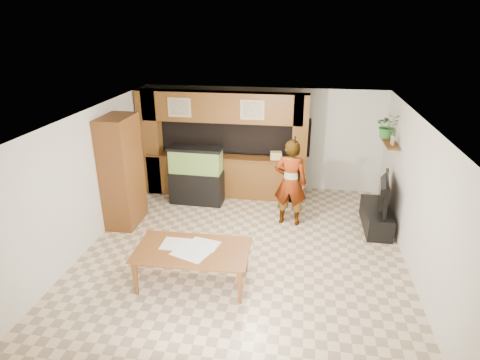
% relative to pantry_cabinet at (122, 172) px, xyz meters
% --- Properties ---
extents(floor, '(6.50, 6.50, 0.00)m').
position_rel_pantry_cabinet_xyz_m(floor, '(2.70, -0.73, -1.18)').
color(floor, '#D1B691').
rests_on(floor, ground).
extents(ceiling, '(6.50, 6.50, 0.00)m').
position_rel_pantry_cabinet_xyz_m(ceiling, '(2.70, -0.73, 1.42)').
color(ceiling, white).
rests_on(ceiling, wall_back).
extents(wall_back, '(6.00, 0.00, 6.00)m').
position_rel_pantry_cabinet_xyz_m(wall_back, '(2.70, 2.52, 0.12)').
color(wall_back, beige).
rests_on(wall_back, floor).
extents(wall_left, '(0.00, 6.50, 6.50)m').
position_rel_pantry_cabinet_xyz_m(wall_left, '(-0.30, -0.73, 0.12)').
color(wall_left, beige).
rests_on(wall_left, floor).
extents(wall_right, '(0.00, 6.50, 6.50)m').
position_rel_pantry_cabinet_xyz_m(wall_right, '(5.70, -0.73, 0.12)').
color(wall_right, beige).
rests_on(wall_right, floor).
extents(partition, '(4.20, 0.99, 2.60)m').
position_rel_pantry_cabinet_xyz_m(partition, '(1.75, 1.91, 0.13)').
color(partition, brown).
rests_on(partition, floor).
extents(wall_clock, '(0.05, 0.25, 0.25)m').
position_rel_pantry_cabinet_xyz_m(wall_clock, '(-0.27, 0.27, 0.72)').
color(wall_clock, black).
rests_on(wall_clock, wall_left).
extents(wall_shelf, '(0.25, 0.90, 0.04)m').
position_rel_pantry_cabinet_xyz_m(wall_shelf, '(5.55, 1.22, 0.52)').
color(wall_shelf, brown).
rests_on(wall_shelf, wall_right).
extents(pantry_cabinet, '(0.59, 0.97, 2.36)m').
position_rel_pantry_cabinet_xyz_m(pantry_cabinet, '(0.00, 0.00, 0.00)').
color(pantry_cabinet, brown).
rests_on(pantry_cabinet, floor).
extents(trash_can, '(0.32, 0.32, 0.59)m').
position_rel_pantry_cabinet_xyz_m(trash_can, '(0.09, 0.07, -0.88)').
color(trash_can, '#B2B2B7').
rests_on(trash_can, floor).
extents(aquarium, '(1.26, 0.47, 1.40)m').
position_rel_pantry_cabinet_xyz_m(aquarium, '(1.27, 1.22, -0.50)').
color(aquarium, black).
rests_on(aquarium, floor).
extents(tv_stand, '(0.50, 1.38, 0.46)m').
position_rel_pantry_cabinet_xyz_m(tv_stand, '(5.35, 0.60, -0.95)').
color(tv_stand, black).
rests_on(tv_stand, floor).
extents(television, '(0.34, 1.21, 0.69)m').
position_rel_pantry_cabinet_xyz_m(television, '(5.35, 0.60, -0.37)').
color(television, black).
rests_on(television, tv_stand).
extents(photo_frame, '(0.05, 0.15, 0.19)m').
position_rel_pantry_cabinet_xyz_m(photo_frame, '(5.55, 1.04, 0.64)').
color(photo_frame, tan).
rests_on(photo_frame, wall_shelf).
extents(potted_plant, '(0.52, 0.46, 0.55)m').
position_rel_pantry_cabinet_xyz_m(potted_plant, '(5.52, 1.54, 0.82)').
color(potted_plant, '#31722D').
rests_on(potted_plant, wall_shelf).
extents(person, '(0.73, 0.52, 1.90)m').
position_rel_pantry_cabinet_xyz_m(person, '(3.51, 0.52, -0.23)').
color(person, '#8E6E4E').
rests_on(person, floor).
extents(microphone, '(0.04, 0.10, 0.16)m').
position_rel_pantry_cabinet_xyz_m(microphone, '(3.56, 0.36, 0.76)').
color(microphone, black).
rests_on(microphone, person).
extents(dining_table, '(1.90, 1.10, 0.66)m').
position_rel_pantry_cabinet_xyz_m(dining_table, '(2.02, -1.93, -0.85)').
color(dining_table, brown).
rests_on(dining_table, floor).
extents(newspaper_a, '(0.56, 0.41, 0.01)m').
position_rel_pantry_cabinet_xyz_m(newspaper_a, '(1.75, -1.79, -0.52)').
color(newspaper_a, silver).
rests_on(newspaper_a, dining_table).
extents(newspaper_b, '(0.68, 0.59, 0.01)m').
position_rel_pantry_cabinet_xyz_m(newspaper_b, '(2.03, -2.02, -0.52)').
color(newspaper_b, silver).
rests_on(newspaper_b, dining_table).
extents(newspaper_c, '(0.56, 0.46, 0.01)m').
position_rel_pantry_cabinet_xyz_m(newspaper_c, '(2.17, -1.73, -0.52)').
color(newspaper_c, silver).
rests_on(newspaper_c, dining_table).
extents(counter_box, '(0.29, 0.21, 0.18)m').
position_rel_pantry_cabinet_xyz_m(counter_box, '(3.11, 1.72, -0.05)').
color(counter_box, tan).
rests_on(counter_box, partition).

